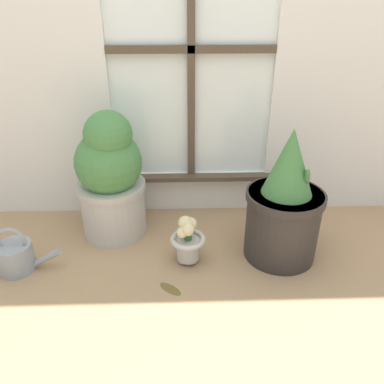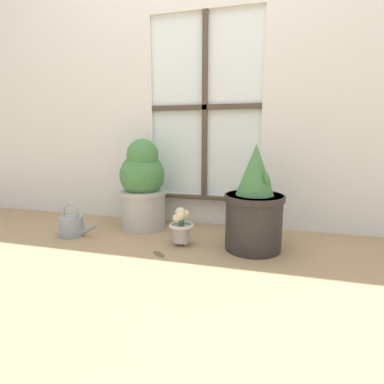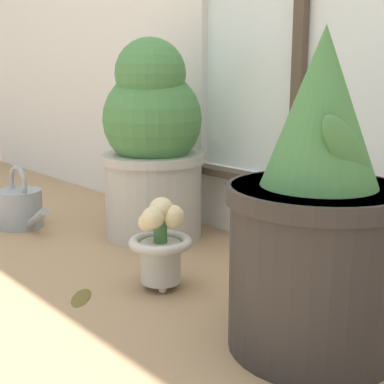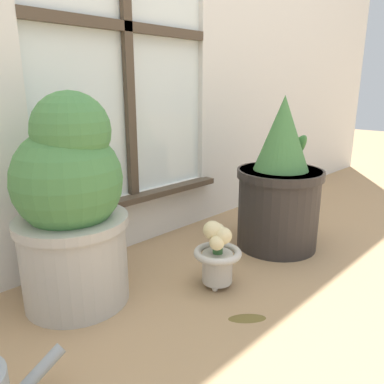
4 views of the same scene
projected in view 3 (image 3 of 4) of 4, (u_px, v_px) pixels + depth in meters
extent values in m
plane|color=tan|center=(102.00, 314.00, 1.19)|extent=(10.00, 10.00, 0.00)
cube|color=silver|center=(296.00, 214.00, 1.61)|extent=(0.79, 0.05, 0.22)
cube|color=#4C3D2D|center=(287.00, 185.00, 1.56)|extent=(0.85, 0.06, 0.02)
cylinder|color=#B7B2A8|center=(154.00, 195.00, 1.74)|extent=(0.31, 0.31, 0.27)
cylinder|color=#B7B2A8|center=(153.00, 158.00, 1.71)|extent=(0.33, 0.33, 0.03)
cylinder|color=#38281E|center=(153.00, 155.00, 1.71)|extent=(0.29, 0.29, 0.01)
sphere|color=#477F42|center=(152.00, 119.00, 1.68)|extent=(0.31, 0.31, 0.31)
sphere|color=#477F42|center=(150.00, 74.00, 1.63)|extent=(0.22, 0.22, 0.22)
ellipsoid|color=#477F42|center=(156.00, 127.00, 1.60)|extent=(0.13, 0.19, 0.23)
cylinder|color=#2D2826|center=(314.00, 268.00, 1.02)|extent=(0.32, 0.32, 0.32)
cylinder|color=#2D2826|center=(318.00, 194.00, 0.99)|extent=(0.34, 0.34, 0.03)
cylinder|color=#38281E|center=(318.00, 188.00, 0.98)|extent=(0.30, 0.30, 0.01)
cone|color=#477F42|center=(322.00, 107.00, 0.95)|extent=(0.21, 0.21, 0.29)
ellipsoid|color=#477F42|center=(347.00, 152.00, 0.90)|extent=(0.07, 0.15, 0.16)
sphere|color=#BCB7AD|center=(172.00, 280.00, 1.36)|extent=(0.02, 0.02, 0.02)
sphere|color=#BCB7AD|center=(148.00, 282.00, 1.35)|extent=(0.02, 0.02, 0.02)
sphere|color=#BCB7AD|center=(163.00, 290.00, 1.30)|extent=(0.02, 0.02, 0.02)
cylinder|color=#BCB7AD|center=(161.00, 262.00, 1.32)|extent=(0.10, 0.10, 0.10)
torus|color=#BCB7AD|center=(160.00, 242.00, 1.31)|extent=(0.16, 0.16, 0.02)
cylinder|color=#386633|center=(160.00, 231.00, 1.30)|extent=(0.03, 0.03, 0.06)
sphere|color=beige|center=(160.00, 210.00, 1.29)|extent=(0.04, 0.04, 0.04)
sphere|color=beige|center=(173.00, 217.00, 1.31)|extent=(0.06, 0.06, 0.06)
sphere|color=beige|center=(161.00, 209.00, 1.31)|extent=(0.06, 0.06, 0.06)
sphere|color=beige|center=(148.00, 222.00, 1.31)|extent=(0.05, 0.05, 0.05)
sphere|color=beige|center=(153.00, 218.00, 1.28)|extent=(0.05, 0.05, 0.05)
cylinder|color=gray|center=(20.00, 209.00, 1.85)|extent=(0.15, 0.15, 0.13)
cylinder|color=gray|center=(37.00, 218.00, 1.76)|extent=(0.13, 0.03, 0.09)
torus|color=gray|center=(18.00, 183.00, 1.83)|extent=(0.12, 0.02, 0.12)
ellipsoid|color=brown|center=(81.00, 296.00, 1.28)|extent=(0.11, 0.11, 0.01)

